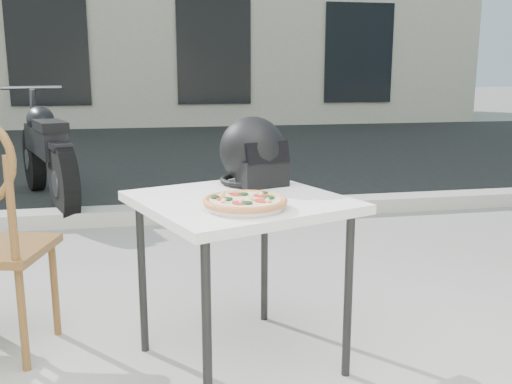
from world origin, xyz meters
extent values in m
cube|color=black|center=(0.00, 7.00, 0.00)|extent=(30.00, 8.00, 0.00)
cube|color=#ACAAA1|center=(0.00, 3.00, 0.06)|extent=(30.00, 0.25, 0.12)
cube|color=black|center=(-1.70, 10.98, 1.60)|extent=(1.60, 0.08, 2.20)
cube|color=black|center=(1.70, 10.98, 1.60)|extent=(1.60, 0.08, 2.20)
cube|color=black|center=(5.00, 10.98, 1.60)|extent=(1.60, 0.08, 2.20)
cube|color=white|center=(0.48, 0.59, 0.69)|extent=(0.96, 0.96, 0.04)
cylinder|color=black|center=(0.30, 0.20, 0.34)|extent=(0.04, 0.04, 0.67)
cylinder|color=black|center=(0.88, 0.41, 0.34)|extent=(0.04, 0.04, 0.67)
cylinder|color=black|center=(0.09, 0.77, 0.34)|extent=(0.04, 0.04, 0.67)
cylinder|color=black|center=(0.67, 0.98, 0.34)|extent=(0.04, 0.04, 0.67)
cylinder|color=white|center=(0.47, 0.40, 0.71)|extent=(0.34, 0.34, 0.01)
torus|color=white|center=(0.47, 0.40, 0.72)|extent=(0.35, 0.35, 0.01)
cylinder|color=#D4874D|center=(0.47, 0.40, 0.73)|extent=(0.37, 0.37, 0.01)
torus|color=#D4874D|center=(0.47, 0.40, 0.74)|extent=(0.38, 0.38, 0.02)
cylinder|color=red|center=(0.47, 0.40, 0.74)|extent=(0.33, 0.33, 0.00)
cylinder|color=beige|center=(0.47, 0.40, 0.74)|extent=(0.33, 0.33, 0.00)
cylinder|color=red|center=(0.54, 0.43, 0.75)|extent=(0.07, 0.07, 0.00)
cylinder|color=red|center=(0.45, 0.47, 0.75)|extent=(0.07, 0.07, 0.00)
cylinder|color=red|center=(0.39, 0.40, 0.75)|extent=(0.07, 0.07, 0.00)
cylinder|color=red|center=(0.44, 0.33, 0.75)|extent=(0.07, 0.07, 0.00)
cylinder|color=red|center=(0.52, 0.35, 0.75)|extent=(0.07, 0.07, 0.00)
ellipsoid|color=#133617|center=(0.47, 0.46, 0.75)|extent=(0.05, 0.05, 0.01)
ellipsoid|color=#133617|center=(0.40, 0.39, 0.75)|extent=(0.05, 0.05, 0.01)
ellipsoid|color=#133617|center=(0.56, 0.39, 0.75)|extent=(0.05, 0.05, 0.01)
ellipsoid|color=#133617|center=(0.46, 0.32, 0.75)|extent=(0.05, 0.05, 0.01)
ellipsoid|color=#133617|center=(0.55, 0.47, 0.75)|extent=(0.05, 0.05, 0.01)
ellipsoid|color=#133617|center=(0.36, 0.43, 0.75)|extent=(0.05, 0.05, 0.01)
cylinder|color=#D5CE82|center=(0.49, 0.37, 0.75)|extent=(0.02, 0.03, 0.02)
cylinder|color=#D5CE82|center=(0.40, 0.46, 0.75)|extent=(0.03, 0.02, 0.02)
cylinder|color=#D5CE82|center=(0.53, 0.43, 0.75)|extent=(0.03, 0.03, 0.02)
cylinder|color=#D5CE82|center=(0.42, 0.49, 0.75)|extent=(0.02, 0.03, 0.02)
cylinder|color=#D5CE82|center=(0.54, 0.32, 0.75)|extent=(0.03, 0.02, 0.02)
cylinder|color=#D5CE82|center=(0.38, 0.35, 0.75)|extent=(0.03, 0.03, 0.02)
cylinder|color=#D5CE82|center=(0.57, 0.42, 0.75)|extent=(0.02, 0.03, 0.02)
cylinder|color=#D5CE82|center=(0.44, 0.33, 0.75)|extent=(0.02, 0.02, 0.02)
ellipsoid|color=black|center=(0.59, 0.87, 0.86)|extent=(0.37, 0.38, 0.30)
cube|color=black|center=(0.61, 0.78, 0.77)|extent=(0.23, 0.17, 0.12)
torus|color=black|center=(0.59, 0.87, 0.72)|extent=(0.37, 0.37, 0.03)
cube|color=black|center=(0.63, 0.74, 0.86)|extent=(0.20, 0.10, 0.09)
cylinder|color=brown|center=(-0.31, 1.01, 0.22)|extent=(0.04, 0.04, 0.45)
cylinder|color=brown|center=(-0.39, 0.70, 0.22)|extent=(0.04, 0.04, 0.45)
cylinder|color=brown|center=(-0.39, 0.69, 0.67)|extent=(0.04, 0.04, 0.43)
cylinder|color=black|center=(-0.98, 4.52, 0.32)|extent=(0.32, 0.65, 0.64)
cylinder|color=gray|center=(-0.98, 4.52, 0.32)|extent=(0.21, 0.25, 0.21)
cylinder|color=black|center=(-0.52, 3.10, 0.32)|extent=(0.32, 0.65, 0.64)
cylinder|color=gray|center=(-0.52, 3.10, 0.32)|extent=(0.21, 0.25, 0.21)
cube|color=black|center=(-0.75, 3.81, 0.59)|extent=(0.53, 1.12, 0.23)
ellipsoid|color=black|center=(-0.80, 3.96, 0.77)|extent=(0.36, 0.49, 0.24)
cube|color=black|center=(-0.65, 3.51, 0.74)|extent=(0.37, 0.57, 0.09)
cylinder|color=gray|center=(-0.95, 4.44, 0.66)|extent=(0.15, 0.34, 0.76)
cylinder|color=gray|center=(-0.91, 4.32, 1.04)|extent=(0.54, 0.20, 0.03)
cube|color=black|center=(-0.52, 3.12, 0.62)|extent=(0.21, 0.27, 0.05)
camera|label=1|loc=(0.11, -1.57, 1.20)|focal=40.00mm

